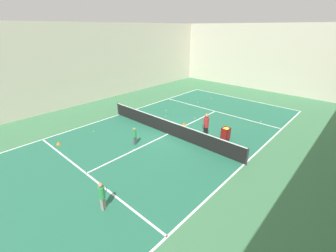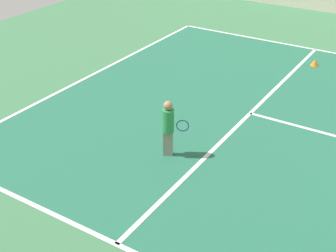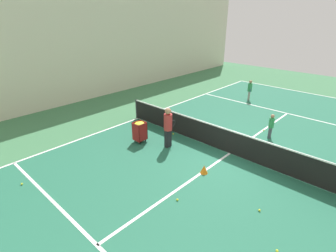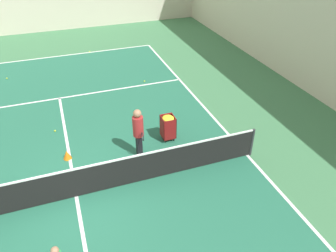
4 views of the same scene
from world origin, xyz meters
The scene contains 20 objects.
ground_plane centered at (0.00, 0.00, 0.00)m, with size 36.91×36.91×0.00m, color #3D754C.
court_playing_area centered at (0.00, 0.00, 0.00)m, with size 11.37×22.93×0.00m.
line_baseline_near centered at (0.00, -11.47, 0.01)m, with size 11.37×0.10×0.00m, color white.
line_sideline_right centered at (5.68, 0.00, 0.01)m, with size 0.10×22.93×0.00m, color white.
line_service_near centered at (0.00, -6.31, 0.01)m, with size 11.37×0.10×0.00m, color white.
line_service_far centered at (0.00, 6.31, 0.01)m, with size 11.37×0.10×0.00m, color white.
line_centre_service centered at (0.00, 0.00, 0.01)m, with size 0.10×12.61×0.00m, color white.
hall_enclosure_right centered at (10.75, 0.00, 3.68)m, with size 0.15×33.21×7.35m.
tennis_net centered at (0.00, 0.00, 0.54)m, with size 11.67×0.10×1.04m.
player_near_baseline centered at (2.80, -7.07, 0.76)m, with size 0.43×0.57×1.33m.
coach_at_net centered at (2.27, 1.28, 1.01)m, with size 0.36×0.68×1.76m.
child_midcourt centered at (-0.57, -2.53, 0.66)m, with size 0.26×0.26×1.16m.
ball_cart centered at (3.48, 1.80, 0.66)m, with size 0.46×0.50×0.95m.
training_cone_0 centered at (-0.06, 1.88, 0.16)m, with size 0.28×0.28×0.31m, color orange.
tennis_ball_2 centered at (-0.36, 3.67, 0.04)m, with size 0.07×0.07×0.07m, color yellow.
tennis_ball_4 centered at (4.00, 6.63, 0.04)m, with size 0.07×0.07×0.07m, color yellow.
tennis_ball_5 centered at (-2.41, 2.39, 0.04)m, with size 0.07×0.07×0.07m, color yellow.
tennis_ball_6 centered at (-0.05, -3.10, 0.04)m, with size 0.07×0.07×0.07m, color yellow.
tennis_ball_7 centered at (-3.36, 3.44, 0.04)m, with size 0.07×0.07×0.07m, color yellow.
tennis_ball_8 centered at (2.90, 0.24, 0.04)m, with size 0.07×0.07×0.07m, color yellow.
Camera 3 is at (-4.55, 8.59, 5.34)m, focal length 28.00 mm.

